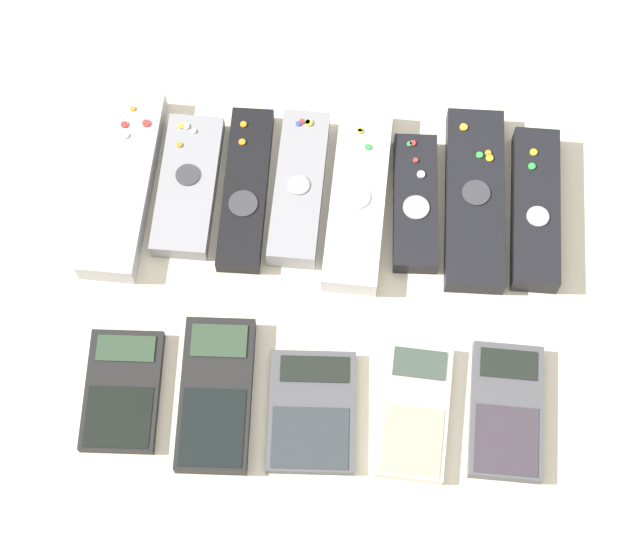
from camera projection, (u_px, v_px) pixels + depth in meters
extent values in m
plane|color=beige|center=(318.00, 314.00, 1.07)|extent=(3.00, 3.00, 0.00)
cube|color=#B7B7BC|center=(123.00, 183.00, 1.12)|extent=(0.07, 0.22, 0.03)
cylinder|color=orange|center=(133.00, 109.00, 1.14)|extent=(0.01, 0.01, 0.00)
cylinder|color=red|center=(124.00, 125.00, 1.13)|extent=(0.01, 0.01, 0.00)
cylinder|color=silver|center=(126.00, 136.00, 1.12)|extent=(0.01, 0.01, 0.00)
cylinder|color=red|center=(146.00, 123.00, 1.13)|extent=(0.01, 0.01, 0.00)
cube|color=gray|center=(188.00, 186.00, 1.12)|extent=(0.06, 0.16, 0.02)
cylinder|color=#38383D|center=(188.00, 175.00, 1.11)|extent=(0.03, 0.03, 0.00)
cylinder|color=yellow|center=(181.00, 126.00, 1.14)|extent=(0.01, 0.01, 0.00)
cylinder|color=orange|center=(179.00, 145.00, 1.13)|extent=(0.01, 0.01, 0.00)
cylinder|color=silver|center=(194.00, 131.00, 1.13)|extent=(0.01, 0.01, 0.00)
cylinder|color=silver|center=(186.00, 126.00, 1.14)|extent=(0.01, 0.01, 0.00)
cube|color=black|center=(246.00, 189.00, 1.12)|extent=(0.05, 0.19, 0.02)
cylinder|color=#38383D|center=(243.00, 203.00, 1.10)|extent=(0.03, 0.03, 0.00)
cylinder|color=orange|center=(242.00, 142.00, 1.13)|extent=(0.01, 0.01, 0.00)
cylinder|color=orange|center=(243.00, 124.00, 1.14)|extent=(0.01, 0.01, 0.00)
cube|color=gray|center=(299.00, 188.00, 1.12)|extent=(0.06, 0.17, 0.03)
cylinder|color=#99999E|center=(299.00, 185.00, 1.10)|extent=(0.02, 0.02, 0.00)
cylinder|color=blue|center=(298.00, 124.00, 1.13)|extent=(0.01, 0.01, 0.00)
cylinder|color=green|center=(307.00, 122.00, 1.13)|extent=(0.01, 0.01, 0.00)
cylinder|color=red|center=(302.00, 121.00, 1.13)|extent=(0.01, 0.01, 0.00)
cylinder|color=yellow|center=(309.00, 123.00, 1.13)|extent=(0.01, 0.01, 0.00)
cube|color=silver|center=(358.00, 197.00, 1.11)|extent=(0.07, 0.21, 0.03)
cylinder|color=silver|center=(358.00, 197.00, 1.10)|extent=(0.03, 0.03, 0.00)
cylinder|color=green|center=(368.00, 147.00, 1.12)|extent=(0.01, 0.01, 0.00)
cylinder|color=yellow|center=(360.00, 130.00, 1.13)|extent=(0.01, 0.01, 0.00)
cylinder|color=yellow|center=(360.00, 131.00, 1.13)|extent=(0.01, 0.01, 0.00)
cube|color=black|center=(415.00, 203.00, 1.11)|extent=(0.05, 0.15, 0.02)
cylinder|color=#99999E|center=(416.00, 207.00, 1.10)|extent=(0.03, 0.03, 0.00)
cylinder|color=green|center=(409.00, 144.00, 1.13)|extent=(0.01, 0.01, 0.00)
cylinder|color=red|center=(413.00, 143.00, 1.13)|extent=(0.01, 0.01, 0.00)
cylinder|color=silver|center=(421.00, 174.00, 1.11)|extent=(0.01, 0.01, 0.00)
cylinder|color=red|center=(415.00, 160.00, 1.12)|extent=(0.01, 0.01, 0.00)
cube|color=black|center=(475.00, 199.00, 1.11)|extent=(0.06, 0.20, 0.02)
cylinder|color=#38383D|center=(476.00, 193.00, 1.10)|extent=(0.03, 0.03, 0.00)
cylinder|color=orange|center=(488.00, 153.00, 1.12)|extent=(0.01, 0.01, 0.00)
cylinder|color=green|center=(479.00, 155.00, 1.12)|extent=(0.01, 0.01, 0.00)
cylinder|color=yellow|center=(490.00, 158.00, 1.12)|extent=(0.01, 0.01, 0.00)
cylinder|color=yellow|center=(464.00, 127.00, 1.13)|extent=(0.01, 0.01, 0.00)
cube|color=black|center=(535.00, 209.00, 1.11)|extent=(0.05, 0.18, 0.03)
cylinder|color=#99999E|center=(538.00, 216.00, 1.09)|extent=(0.02, 0.02, 0.00)
cylinder|color=yellow|center=(534.00, 152.00, 1.12)|extent=(0.01, 0.01, 0.00)
cylinder|color=green|center=(532.00, 166.00, 1.11)|extent=(0.01, 0.01, 0.00)
cube|color=black|center=(122.00, 391.00, 1.04)|extent=(0.07, 0.12, 0.01)
cube|color=#2D422D|center=(126.00, 348.00, 1.05)|extent=(0.06, 0.03, 0.00)
cube|color=black|center=(118.00, 417.00, 1.02)|extent=(0.06, 0.06, 0.00)
cube|color=black|center=(216.00, 395.00, 1.03)|extent=(0.07, 0.15, 0.02)
cube|color=#2D422D|center=(219.00, 341.00, 1.04)|extent=(0.06, 0.03, 0.00)
cube|color=black|center=(212.00, 427.00, 1.01)|extent=(0.06, 0.08, 0.00)
cube|color=#4C4C51|center=(316.00, 412.00, 1.03)|extent=(0.09, 0.12, 0.01)
cube|color=black|center=(317.00, 369.00, 1.04)|extent=(0.07, 0.03, 0.00)
cube|color=#2E3438|center=(315.00, 438.00, 1.01)|extent=(0.08, 0.06, 0.00)
cube|color=beige|center=(415.00, 411.00, 1.03)|extent=(0.07, 0.14, 0.01)
cube|color=#38473D|center=(420.00, 364.00, 1.04)|extent=(0.05, 0.03, 0.00)
cube|color=#9C9C86|center=(413.00, 440.00, 1.01)|extent=(0.06, 0.07, 0.00)
cube|color=#4C4C51|center=(506.00, 411.00, 1.03)|extent=(0.07, 0.14, 0.01)
cube|color=black|center=(509.00, 364.00, 1.04)|extent=(0.06, 0.03, 0.00)
cube|color=#38303A|center=(507.00, 440.00, 1.01)|extent=(0.06, 0.07, 0.00)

